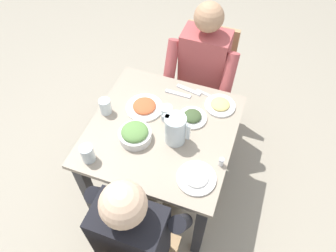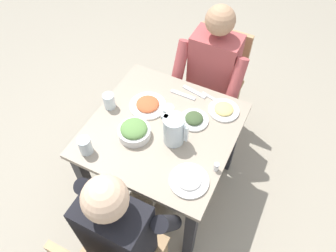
% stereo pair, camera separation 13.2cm
% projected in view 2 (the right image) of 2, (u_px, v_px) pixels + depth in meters
% --- Properties ---
extents(ground_plane, '(8.00, 8.00, 0.00)m').
position_uv_depth(ground_plane, '(163.00, 185.00, 2.47)').
color(ground_plane, '#9E937F').
extents(dining_table, '(0.85, 0.85, 0.71)m').
position_uv_depth(dining_table, '(162.00, 140.00, 2.00)').
color(dining_table, gray).
rests_on(dining_table, ground_plane).
extents(chair_far, '(0.40, 0.40, 0.87)m').
position_uv_depth(chair_far, '(216.00, 78.00, 2.48)').
color(chair_far, tan).
rests_on(chair_far, ground_plane).
extents(diner_near, '(0.48, 0.53, 1.17)m').
position_uv_depth(diner_near, '(128.00, 221.00, 1.63)').
color(diner_near, black).
rests_on(diner_near, ground_plane).
extents(diner_far, '(0.48, 0.53, 1.17)m').
position_uv_depth(diner_far, '(208.00, 81.00, 2.25)').
color(diner_far, '#B24C4C').
rests_on(diner_far, ground_plane).
extents(water_pitcher, '(0.16, 0.12, 0.19)m').
position_uv_depth(water_pitcher, '(174.00, 130.00, 1.78)').
color(water_pitcher, silver).
rests_on(water_pitcher, dining_table).
extents(salad_bowl, '(0.19, 0.19, 0.09)m').
position_uv_depth(salad_bowl, '(134.00, 131.00, 1.84)').
color(salad_bowl, white).
rests_on(salad_bowl, dining_table).
extents(plate_rice_curry, '(0.23, 0.23, 0.04)m').
position_uv_depth(plate_rice_curry, '(148.00, 105.00, 2.00)').
color(plate_rice_curry, white).
rests_on(plate_rice_curry, dining_table).
extents(plate_yoghurt, '(0.21, 0.21, 0.04)m').
position_uv_depth(plate_yoghurt, '(189.00, 180.00, 1.68)').
color(plate_yoghurt, white).
rests_on(plate_yoghurt, dining_table).
extents(plate_fries, '(0.19, 0.19, 0.04)m').
position_uv_depth(plate_fries, '(224.00, 110.00, 1.98)').
color(plate_fries, white).
rests_on(plate_fries, dining_table).
extents(plate_dolmas, '(0.18, 0.18, 0.05)m').
position_uv_depth(plate_dolmas, '(194.00, 119.00, 1.93)').
color(plate_dolmas, white).
rests_on(plate_dolmas, dining_table).
extents(water_glass_by_pitcher, '(0.07, 0.07, 0.10)m').
position_uv_depth(water_glass_by_pitcher, '(109.00, 101.00, 1.97)').
color(water_glass_by_pitcher, silver).
rests_on(water_glass_by_pitcher, dining_table).
extents(water_glass_near_left, '(0.07, 0.07, 0.10)m').
position_uv_depth(water_glass_near_left, '(169.00, 113.00, 1.91)').
color(water_glass_near_left, silver).
rests_on(water_glass_near_left, dining_table).
extents(water_glass_near_right, '(0.07, 0.07, 0.11)m').
position_uv_depth(water_glass_near_right, '(85.00, 146.00, 1.76)').
color(water_glass_near_right, silver).
rests_on(water_glass_near_right, dining_table).
extents(salt_shaker, '(0.03, 0.03, 0.05)m').
position_uv_depth(salt_shaker, '(216.00, 167.00, 1.71)').
color(salt_shaker, white).
rests_on(salt_shaker, dining_table).
extents(fork_near, '(0.17, 0.03, 0.01)m').
position_uv_depth(fork_near, '(183.00, 95.00, 2.07)').
color(fork_near, silver).
rests_on(fork_near, dining_table).
extents(knife_near, '(0.18, 0.06, 0.01)m').
position_uv_depth(knife_near, '(214.00, 99.00, 2.04)').
color(knife_near, silver).
rests_on(knife_near, dining_table).
extents(fork_far, '(0.17, 0.06, 0.01)m').
position_uv_depth(fork_far, '(194.00, 92.00, 2.08)').
color(fork_far, silver).
rests_on(fork_far, dining_table).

